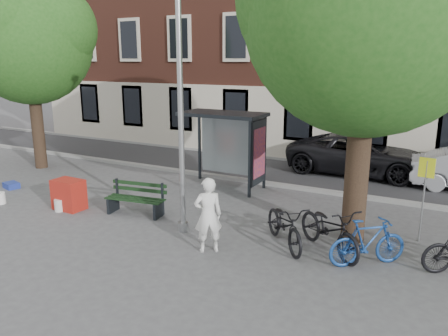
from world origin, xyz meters
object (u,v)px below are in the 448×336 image
bench (136,200)px  car_dark (361,154)px  bus_shelter (234,133)px  painter (208,215)px  bike_b (368,242)px  lamppost (181,125)px  red_stand (69,195)px  bike_a (329,229)px  notice_sign (425,180)px  bike_c (285,224)px

bench → car_dark: bearing=49.4°
bus_shelter → painter: (1.81, -4.87, -1.03)m
bus_shelter → bike_b: size_ratio=1.61×
lamppost → red_stand: (-3.94, -0.18, -2.33)m
painter → red_stand: (-5.14, 0.59, -0.44)m
bike_a → red_stand: 7.64m
bus_shelter → red_stand: (-3.33, -4.28, -1.47)m
bench → notice_sign: size_ratio=0.86×
notice_sign → bench: bearing=-159.2°
red_stand → notice_sign: (9.41, 2.34, 1.11)m
bike_c → red_stand: bearing=142.5°
painter → red_stand: bearing=-45.6°
bike_b → car_dark: car_dark is taller
bike_a → bike_c: 1.04m
bus_shelter → bike_b: bearing=-36.7°
lamppost → car_dark: lamppost is taller
painter → car_dark: bearing=-139.4°
bench → notice_sign: notice_sign is taller
lamppost → notice_sign: bearing=21.6°
car_dark → red_stand: 10.74m
bike_a → bike_b: bearing=-67.3°
painter → bike_c: 1.86m
painter → car_dark: (1.62, 8.93, -0.12)m
painter → bus_shelter: bearing=-108.7°
bike_b → bike_c: size_ratio=0.85×
painter → notice_sign: bearing=175.4°
bench → bike_a: bike_a is taller
bike_a → bike_c: bike_a is taller
bike_b → car_dark: 8.12m
car_dark → red_stand: size_ratio=6.17×
lamppost → bike_a: size_ratio=2.79×
painter → bike_a: size_ratio=0.81×
bike_a → notice_sign: 2.63m
lamppost → bench: size_ratio=3.38×
lamppost → painter: lamppost is taller
lamppost → bench: lamppost is taller
bus_shelter → notice_sign: (6.08, -1.94, -0.36)m
lamppost → bike_b: size_ratio=3.45×
red_stand → bus_shelter: bearing=52.1°
lamppost → painter: bearing=-32.5°
bench → notice_sign: bearing=4.1°
bus_shelter → bike_a: size_ratio=1.30×
painter → car_dark: 9.08m
car_dark → bus_shelter: bearing=140.4°
bus_shelter → bike_c: bearing=-49.1°
car_dark → painter: bearing=170.3°
lamppost → car_dark: bearing=70.9°
bike_b → notice_sign: notice_sign is taller
bike_a → bike_b: bike_a is taller
bus_shelter → bike_b: 6.62m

